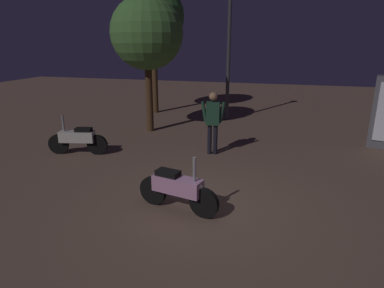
{
  "coord_description": "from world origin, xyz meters",
  "views": [
    {
      "loc": [
        1.21,
        -5.52,
        3.03
      ],
      "look_at": [
        -0.53,
        0.78,
        1.0
      ],
      "focal_mm": 30.98,
      "sensor_mm": 36.0,
      "label": 1
    }
  ],
  "objects_px": {
    "motorcycle_white_parked_left": "(77,139)",
    "motorcycle_pink_foreground": "(177,189)",
    "streetlamp_near": "(229,40)",
    "person_rider_beside": "(213,118)"
  },
  "relations": [
    {
      "from": "motorcycle_white_parked_left",
      "to": "streetlamp_near",
      "type": "bearing_deg",
      "value": -134.16
    },
    {
      "from": "motorcycle_white_parked_left",
      "to": "person_rider_beside",
      "type": "distance_m",
      "value": 3.8
    },
    {
      "from": "motorcycle_pink_foreground",
      "to": "motorcycle_white_parked_left",
      "type": "xyz_separation_m",
      "value": [
        -3.67,
        2.35,
        0.0
      ]
    },
    {
      "from": "person_rider_beside",
      "to": "streetlamp_near",
      "type": "height_order",
      "value": "streetlamp_near"
    },
    {
      "from": "person_rider_beside",
      "to": "streetlamp_near",
      "type": "distance_m",
      "value": 4.79
    },
    {
      "from": "motorcycle_white_parked_left",
      "to": "streetlamp_near",
      "type": "distance_m",
      "value": 6.8
    },
    {
      "from": "person_rider_beside",
      "to": "streetlamp_near",
      "type": "xyz_separation_m",
      "value": [
        -0.33,
        4.32,
        2.05
      ]
    },
    {
      "from": "motorcycle_white_parked_left",
      "to": "motorcycle_pink_foreground",
      "type": "bearing_deg",
      "value": 134.83
    },
    {
      "from": "motorcycle_white_parked_left",
      "to": "person_rider_beside",
      "type": "xyz_separation_m",
      "value": [
        3.61,
        1.02,
        0.61
      ]
    },
    {
      "from": "streetlamp_near",
      "to": "person_rider_beside",
      "type": "bearing_deg",
      "value": -85.56
    }
  ]
}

